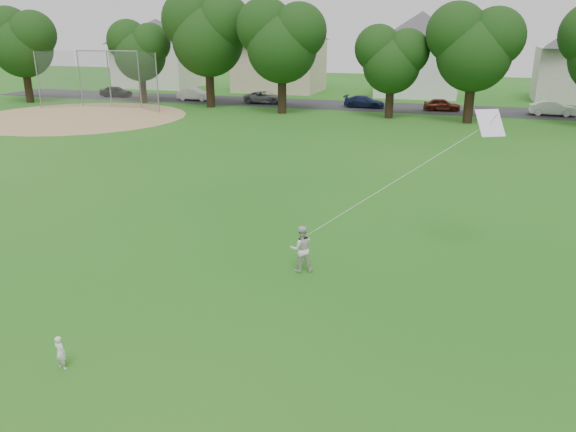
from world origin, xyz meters
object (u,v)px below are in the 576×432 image
(toddler, at_px, (60,352))
(baseball_backstop, at_px, (106,80))
(kite, at_px, (395,181))
(older_boy, at_px, (301,249))

(toddler, distance_m, baseball_backstop, 43.98)
(kite, bearing_deg, baseball_backstop, 136.60)
(older_boy, xyz_separation_m, baseball_backstop, (-27.74, 29.97, 1.82))
(older_boy, distance_m, kite, 3.58)
(baseball_backstop, bearing_deg, older_boy, -47.21)
(older_boy, bearing_deg, baseball_backstop, -73.27)
(toddler, distance_m, kite, 10.49)
(kite, bearing_deg, toddler, -128.11)
(toddler, distance_m, older_boy, 7.72)
(kite, height_order, baseball_backstop, kite)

